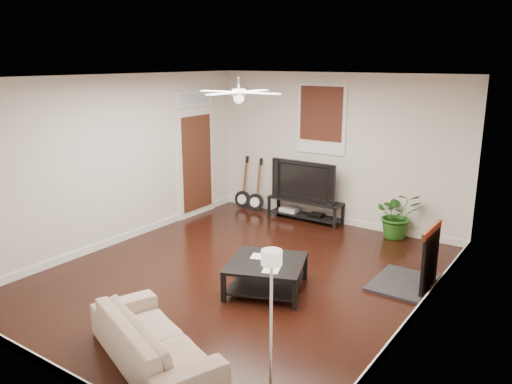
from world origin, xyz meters
TOP-DOWN VIEW (x-y plane):
  - room at (0.00, 0.00)m, footprint 5.01×6.01m
  - brick_accent at (2.49, 1.00)m, footprint 0.02×2.20m
  - fireplace at (2.20, 1.00)m, footprint 0.80×1.10m
  - window_back at (-0.30, 2.97)m, footprint 1.00×0.06m
  - door_left at (-2.46, 1.90)m, footprint 0.08×1.00m
  - tv_stand at (-0.49, 2.78)m, footprint 1.49×0.40m
  - tv at (-0.49, 2.80)m, footprint 1.33×0.17m
  - coffee_table at (0.59, -0.21)m, footprint 1.27×1.27m
  - sofa at (0.59, -2.29)m, footprint 1.98×1.34m
  - floor_lamp at (1.94, -2.19)m, footprint 0.32×0.32m
  - potted_plant at (1.32, 2.82)m, footprint 0.98×0.94m
  - guitar_left at (-1.96, 2.75)m, footprint 0.38×0.30m
  - guitar_right at (-1.61, 2.72)m, footprint 0.39×0.32m
  - ceiling_fan at (0.00, 0.00)m, footprint 1.24×1.24m

SIDE VIEW (x-z plane):
  - coffee_table at x=0.59m, z-range 0.00..0.41m
  - tv_stand at x=-0.49m, z-range 0.00..0.42m
  - sofa at x=0.59m, z-range 0.00..0.54m
  - potted_plant at x=1.32m, z-range 0.00..0.84m
  - fireplace at x=2.20m, z-range 0.00..0.92m
  - guitar_left at x=-1.96m, z-range 0.00..1.10m
  - guitar_right at x=-1.61m, z-range 0.00..1.10m
  - floor_lamp at x=1.94m, z-range 0.00..1.51m
  - tv at x=-0.49m, z-range 0.42..1.18m
  - door_left at x=-2.46m, z-range 0.00..2.50m
  - room at x=0.00m, z-range 0.00..2.80m
  - brick_accent at x=2.49m, z-range 0.00..2.80m
  - window_back at x=-0.30m, z-range 1.30..2.60m
  - ceiling_fan at x=0.00m, z-range 2.44..2.76m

